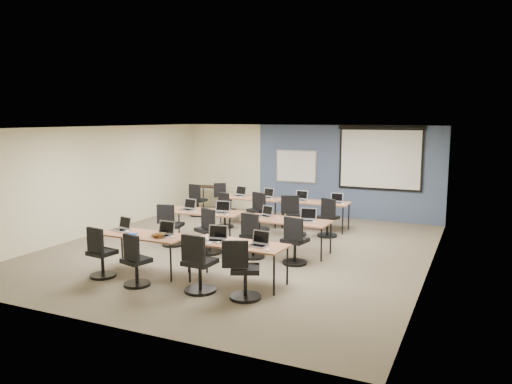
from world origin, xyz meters
The scene contains 58 objects.
floor centered at (0.00, 0.00, 0.00)m, with size 8.00×9.00×0.02m, color #6B6354.
ceiling centered at (0.00, 0.00, 2.70)m, with size 8.00×9.00×0.02m, color white.
wall_back centered at (0.00, 4.50, 1.35)m, with size 8.00×0.04×2.70m, color beige.
wall_front centered at (0.00, -4.50, 1.35)m, with size 8.00×0.04×2.70m, color beige.
wall_left centered at (-4.00, 0.00, 1.35)m, with size 0.04×9.00×2.70m, color beige.
wall_right centered at (4.00, 0.00, 1.35)m, with size 0.04×9.00×2.70m, color beige.
blue_accent_panel centered at (1.25, 4.47, 1.35)m, with size 5.50×0.04×2.70m, color #3D5977.
whiteboard centered at (-0.30, 4.43, 1.45)m, with size 1.28×0.03×0.98m.
projector_screen centered at (2.20, 4.41, 1.89)m, with size 2.40×0.10×1.82m.
training_table_front_left centered at (-0.91, -2.23, 0.68)m, with size 1.69×0.71×0.73m.
training_table_front_right centered at (1.01, -2.10, 0.68)m, with size 1.74×0.73×0.73m.
training_table_mid_left centered at (-1.11, 0.27, 0.69)m, with size 1.91×0.80×0.73m.
training_table_mid_right centered at (1.05, 0.16, 0.69)m, with size 1.90×0.79×0.73m.
training_table_back_left centered at (-0.91, 2.58, 0.68)m, with size 1.76×0.73×0.73m.
training_table_back_right centered at (0.90, 2.65, 0.68)m, with size 1.75×0.73×0.73m.
laptop_0 centered at (-1.52, -2.12, 0.79)m, with size 0.33×0.28×0.25m.
mouse_0 centered at (-1.31, -2.22, 0.74)m, with size 0.06×0.10×0.04m, color white.
task_chair_0 centered at (-1.42, -2.86, 0.40)m, with size 0.48×0.48×0.96m.
laptop_1 centered at (-0.51, -2.16, 0.80)m, with size 0.35×0.30×0.26m.
mouse_1 centered at (-0.27, -2.22, 0.74)m, with size 0.06×0.09×0.03m, color white.
task_chair_1 centered at (-0.54, -2.99, 0.39)m, with size 0.47×0.47×0.95m.
laptop_2 centered at (0.55, -2.09, 0.80)m, with size 0.35×0.30×0.27m.
mouse_2 centered at (0.69, -2.23, 0.74)m, with size 0.06×0.09×0.03m, color white.
task_chair_2 centered at (0.62, -2.80, 0.42)m, with size 0.54×0.54×1.02m.
laptop_3 centered at (1.41, -2.10, 0.79)m, with size 0.33×0.28×0.25m.
mouse_3 centered at (1.68, -2.33, 0.74)m, with size 0.06×0.10×0.04m, color white.
task_chair_3 centered at (1.43, -2.77, 0.41)m, with size 0.55×0.52×1.00m.
laptop_4 centered at (-1.51, 0.27, 0.79)m, with size 0.34×0.29×0.26m.
mouse_4 centered at (-1.19, 0.06, 0.74)m, with size 0.06×0.10×0.03m, color white.
task_chair_4 centered at (-1.56, -0.41, 0.40)m, with size 0.50×0.50×0.98m.
laptop_5 centered at (-0.63, 0.29, 0.80)m, with size 0.35×0.30×0.26m.
mouse_5 centered at (-0.32, 0.04, 0.74)m, with size 0.06×0.10×0.04m, color white.
task_chair_5 centered at (-0.43, -0.62, 0.42)m, with size 0.58×0.54×1.02m.
laptop_6 centered at (0.49, 0.32, 0.79)m, with size 0.30×0.26×0.23m.
mouse_6 centered at (0.87, 0.13, 0.74)m, with size 0.06×0.09×0.03m, color white.
task_chair_6 centered at (0.56, -0.55, 0.40)m, with size 0.49×0.49×0.97m.
laptop_7 centered at (1.48, 0.24, 0.80)m, with size 0.35×0.30×0.27m.
mouse_7 centered at (1.70, 0.14, 0.74)m, with size 0.06×0.10×0.04m, color white.
task_chair_7 centered at (1.52, -0.61, 0.41)m, with size 0.50×0.50×0.99m.
laptop_8 centered at (-1.35, 2.70, 0.80)m, with size 0.36×0.31×0.27m.
mouse_8 centered at (-1.18, 2.43, 0.74)m, with size 0.06×0.10×0.04m, color white.
task_chair_8 centered at (-1.36, 1.82, 0.40)m, with size 0.51×0.48×0.96m.
laptop_9 centered at (-0.51, 2.74, 0.79)m, with size 0.34×0.29×0.26m.
mouse_9 centered at (-0.28, 2.49, 0.74)m, with size 0.06×0.10×0.03m, color white.
task_chair_9 centered at (-0.38, 1.88, 0.42)m, with size 0.57×0.54×1.02m.
laptop_10 centered at (0.46, 2.72, 0.79)m, with size 0.34×0.29×0.26m.
mouse_10 centered at (0.74, 2.56, 0.74)m, with size 0.06×0.10×0.04m, color white.
task_chair_10 centered at (0.65, 1.74, 0.43)m, with size 0.58×0.55×1.03m.
laptop_11 centered at (1.43, 2.73, 0.79)m, with size 0.32×0.27×0.24m.
mouse_11 centered at (1.66, 2.55, 0.74)m, with size 0.06×0.09×0.03m, color white.
task_chair_11 centered at (1.44, 1.93, 0.40)m, with size 0.52×0.50×0.98m.
blue_mousepad centered at (-1.13, -2.35, 0.73)m, with size 0.25×0.20×0.01m, color #07349F.
snack_bowl centered at (-0.52, -2.30, 0.76)m, with size 0.27×0.27×0.07m, color #955E2A.
snack_plate centered at (0.51, -2.31, 0.74)m, with size 0.19×0.19×0.01m, color white.
coffee_cup centered at (0.51, -2.34, 0.77)m, with size 0.05×0.05×0.05m, color white.
utility_table centered at (-3.03, 3.98, 0.65)m, with size 0.88×0.49×0.75m.
spare_chair_a centered at (-2.34, 3.58, 0.39)m, with size 0.51×0.46×0.95m.
spare_chair_b centered at (-2.85, 2.85, 0.40)m, with size 0.49×0.49×0.97m.
Camera 1 is at (4.84, -9.70, 2.91)m, focal length 35.00 mm.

